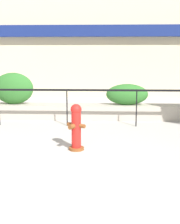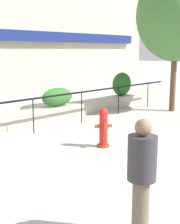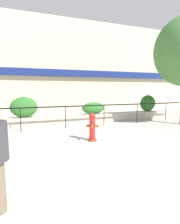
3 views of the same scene
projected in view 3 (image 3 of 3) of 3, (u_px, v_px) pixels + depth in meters
name	position (u px, v px, depth m)	size (l,w,h in m)	color
ground_plane	(107.00, 169.00, 4.39)	(120.00, 120.00, 0.00)	#B2ADA3
building_facade	(48.00, 66.00, 15.05)	(30.00, 1.36, 8.00)	beige
planter_wall_low	(62.00, 120.00, 9.96)	(18.00, 0.70, 0.50)	#ADA393
fence_railing_segment	(65.00, 108.00, 8.83)	(15.00, 0.05, 1.15)	black
hedge_bush_1	(24.00, 107.00, 9.18)	(1.38, 0.63, 1.09)	#2D6B28
hedge_bush_2	(93.00, 108.00, 10.53)	(1.43, 0.58, 0.71)	#2D6B28
hedge_bush_3	(148.00, 103.00, 11.84)	(1.13, 0.69, 1.09)	#235B23
fire_hydrant	(92.00, 127.00, 6.72)	(0.48, 0.49, 1.08)	brown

